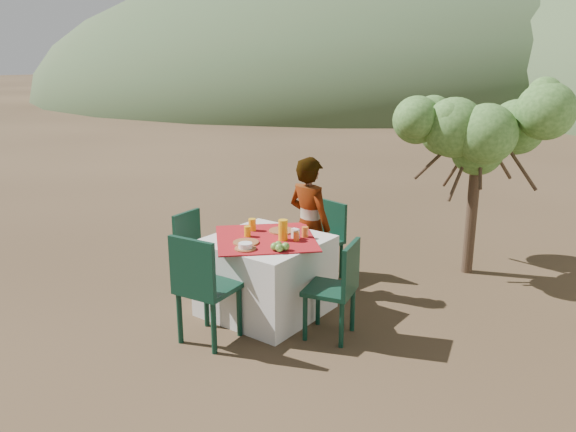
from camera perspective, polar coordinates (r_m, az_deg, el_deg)
The scene contains 20 objects.
ground at distance 5.54m, azimuth 3.69°, elevation -10.09°, with size 160.00×160.00×0.00m, color #332717.
table at distance 5.48m, azimuth -2.26°, elevation -6.02°, with size 1.30×1.30×0.76m.
chair_far at distance 6.35m, azimuth 3.88°, elevation -2.02°, with size 0.47×0.47×0.86m.
chair_near at distance 4.87m, azimuth -8.70°, elevation -6.90°, with size 0.51×0.51×0.99m.
chair_left at distance 6.00m, azimuth -9.40°, elevation -3.27°, with size 0.43×0.43×0.86m.
chair_right at distance 4.96m, azimuth 5.12°, elevation -7.02°, with size 0.50×0.50×0.89m.
person at distance 5.86m, azimuth 2.19°, elevation -0.96°, with size 0.53×0.35×1.45m, color #8C6651.
shrub_tree at distance 6.59m, azimuth 19.42°, elevation 7.17°, with size 1.64×1.61×1.93m.
hill_near_left at distance 40.04m, azimuth 5.71°, elevation 12.25°, with size 40.00×40.00×16.00m, color #364929.
plate_far at distance 5.53m, azimuth -0.64°, elevation -1.50°, with size 0.26×0.26×0.01m, color brown.
plate_near at distance 5.20m, azimuth -4.30°, elevation -2.69°, with size 0.24×0.24×0.01m, color brown.
glass_far at distance 5.56m, azimuth -3.65°, elevation -0.88°, with size 0.07×0.07×0.12m, color #FFAE10.
glass_near at distance 5.38m, azimuth -4.14°, elevation -1.56°, with size 0.06×0.06×0.10m, color #FFAE10.
juice_pitcher at distance 5.25m, azimuth -0.51°, elevation -1.43°, with size 0.09×0.09×0.20m, color #FFAE10.
bowl_plate at distance 5.04m, azimuth -4.35°, elevation -3.32°, with size 0.20×0.20×0.01m, color brown.
white_bowl at distance 5.03m, azimuth -4.35°, elevation -3.00°, with size 0.13×0.13×0.05m, color white.
jar_left at distance 5.24m, azimuth 0.85°, elevation -2.08°, with size 0.06×0.06×0.09m, color orange.
jar_right at distance 5.36m, azimuth 1.74°, elevation -1.62°, with size 0.06×0.06×0.10m, color orange.
napkin_holder at distance 5.31m, azimuth 0.75°, elevation -1.79°, with size 0.07×0.04×0.10m, color white.
fruit_cluster at distance 4.98m, azimuth -0.88°, elevation -3.12°, with size 0.15×0.14×0.07m.
Camera 1 is at (2.70, -4.19, 2.41)m, focal length 35.00 mm.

